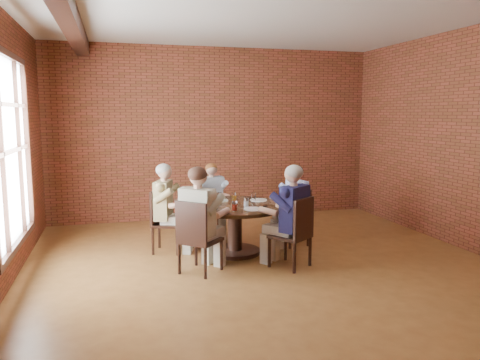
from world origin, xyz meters
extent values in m
plane|color=olive|center=(0.00, 0.00, 0.00)|extent=(7.00, 7.00, 0.00)
plane|color=silver|center=(0.00, 0.00, 3.40)|extent=(7.00, 7.00, 0.00)
plane|color=brown|center=(0.00, 3.50, 1.70)|extent=(7.00, 0.00, 7.00)
plane|color=brown|center=(0.00, -3.50, 1.70)|extent=(7.00, 0.00, 7.00)
cube|color=black|center=(-2.45, 0.00, 3.27)|extent=(0.22, 6.90, 0.26)
cube|color=white|center=(-3.19, 0.40, 1.65)|extent=(0.02, 2.00, 2.20)
cube|color=black|center=(-3.17, 0.40, 2.79)|extent=(0.10, 2.16, 0.08)
cube|color=black|center=(-3.17, 0.40, 0.51)|extent=(0.10, 2.16, 0.08)
cube|color=black|center=(-3.17, 1.44, 1.65)|extent=(0.10, 0.08, 2.20)
cube|color=black|center=(-3.16, 0.40, 1.65)|extent=(0.06, 2.00, 0.05)
cube|color=black|center=(-3.16, 0.40, 1.65)|extent=(0.06, 0.05, 2.20)
cylinder|color=black|center=(-0.26, 0.93, 0.03)|extent=(0.76, 0.76, 0.06)
cylinder|color=black|center=(-0.26, 0.93, 0.35)|extent=(0.22, 0.22, 0.64)
cylinder|color=#3D2816|center=(-0.26, 0.93, 0.72)|extent=(1.52, 1.52, 0.05)
cube|color=black|center=(0.77, 1.14, 0.43)|extent=(0.48, 0.48, 0.04)
cube|color=black|center=(0.95, 1.18, 0.68)|extent=(0.12, 0.40, 0.46)
cylinder|color=black|center=(0.57, 1.28, 0.21)|extent=(0.04, 0.04, 0.41)
cylinder|color=black|center=(0.63, 0.94, 0.21)|extent=(0.04, 0.04, 0.41)
cylinder|color=black|center=(0.90, 1.34, 0.21)|extent=(0.04, 0.04, 0.41)
cylinder|color=black|center=(0.97, 1.01, 0.21)|extent=(0.04, 0.04, 0.41)
cube|color=black|center=(-0.37, 2.02, 0.43)|extent=(0.43, 0.43, 0.04)
cube|color=black|center=(-0.39, 2.19, 0.67)|extent=(0.39, 0.08, 0.45)
cylinder|color=black|center=(-0.52, 1.84, 0.21)|extent=(0.04, 0.04, 0.41)
cylinder|color=black|center=(-0.19, 1.87, 0.21)|extent=(0.04, 0.04, 0.41)
cylinder|color=black|center=(-0.56, 2.16, 0.21)|extent=(0.04, 0.04, 0.41)
cylinder|color=black|center=(-0.23, 2.20, 0.21)|extent=(0.04, 0.04, 0.41)
cube|color=black|center=(-1.22, 1.29, 0.43)|extent=(0.56, 0.56, 0.04)
cube|color=black|center=(-1.40, 1.36, 0.70)|extent=(0.19, 0.42, 0.50)
cylinder|color=black|center=(-1.11, 1.05, 0.21)|extent=(0.04, 0.04, 0.41)
cylinder|color=black|center=(-0.98, 1.40, 0.21)|extent=(0.04, 0.04, 0.41)
cylinder|color=black|center=(-1.46, 1.18, 0.21)|extent=(0.04, 0.04, 0.41)
cylinder|color=black|center=(-1.33, 1.53, 0.21)|extent=(0.04, 0.04, 0.41)
cube|color=black|center=(-0.91, 0.24, 0.43)|extent=(0.66, 0.66, 0.04)
cube|color=black|center=(-1.05, 0.08, 0.72)|extent=(0.37, 0.35, 0.53)
cylinder|color=black|center=(-0.62, 0.25, 0.21)|extent=(0.04, 0.04, 0.41)
cylinder|color=black|center=(-0.92, 0.52, 0.21)|extent=(0.04, 0.04, 0.41)
cylinder|color=black|center=(-0.90, -0.05, 0.21)|extent=(0.04, 0.04, 0.41)
cylinder|color=black|center=(-1.20, 0.23, 0.21)|extent=(0.04, 0.04, 0.41)
cube|color=black|center=(0.32, 0.14, 0.43)|extent=(0.65, 0.65, 0.04)
cube|color=black|center=(0.45, -0.03, 0.72)|extent=(0.40, 0.31, 0.53)
cylinder|color=black|center=(0.37, 0.42, 0.21)|extent=(0.04, 0.04, 0.41)
cylinder|color=black|center=(0.04, 0.18, 0.21)|extent=(0.04, 0.04, 0.41)
cylinder|color=black|center=(0.60, 0.09, 0.21)|extent=(0.04, 0.04, 0.41)
cylinder|color=black|center=(0.28, -0.14, 0.21)|extent=(0.04, 0.04, 0.41)
cylinder|color=white|center=(0.19, 1.16, 0.76)|extent=(0.26, 0.26, 0.01)
cylinder|color=white|center=(-0.40, 1.29, 0.76)|extent=(0.26, 0.26, 0.01)
cylinder|color=white|center=(-0.59, 1.17, 0.76)|extent=(0.26, 0.26, 0.01)
cylinder|color=white|center=(-0.10, 0.52, 0.76)|extent=(0.26, 0.26, 0.01)
cylinder|color=white|center=(0.08, 1.08, 0.82)|extent=(0.07, 0.07, 0.14)
cylinder|color=white|center=(-0.20, 1.20, 0.82)|extent=(0.07, 0.07, 0.14)
cylinder|color=white|center=(-0.42, 1.24, 0.82)|extent=(0.07, 0.07, 0.14)
cylinder|color=white|center=(-0.47, 1.08, 0.82)|extent=(0.07, 0.07, 0.14)
cylinder|color=white|center=(-0.56, 0.93, 0.82)|extent=(0.07, 0.07, 0.14)
cylinder|color=white|center=(-0.37, 0.51, 0.82)|extent=(0.07, 0.07, 0.14)
cylinder|color=white|center=(-0.14, 0.71, 0.82)|extent=(0.07, 0.07, 0.14)
cube|color=black|center=(0.15, 0.73, 0.75)|extent=(0.11, 0.14, 0.01)
camera|label=1|loc=(-1.97, -5.71, 2.09)|focal=35.00mm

